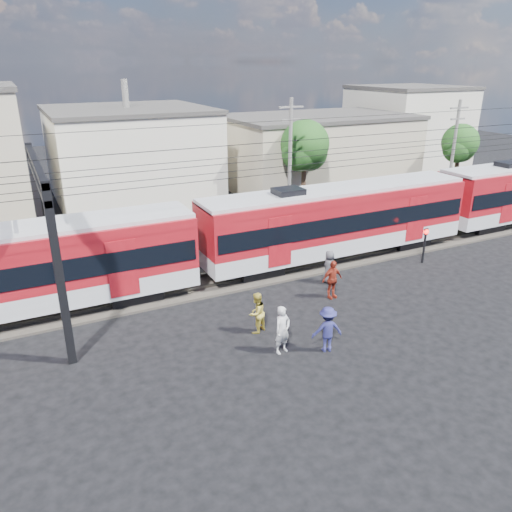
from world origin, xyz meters
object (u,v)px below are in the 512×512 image
at_px(commuter_train, 340,218).
at_px(car_silver, 476,191).
at_px(pedestrian_a, 282,330).
at_px(crossing_signal, 425,239).
at_px(pedestrian_c, 327,329).

relative_size(commuter_train, car_silver, 12.69).
bearing_deg(pedestrian_a, car_silver, 13.46).
distance_m(car_silver, crossing_signal, 16.45).
relative_size(commuter_train, crossing_signal, 24.74).
bearing_deg(pedestrian_c, commuter_train, -113.45).
xyz_separation_m(pedestrian_a, car_silver, (25.65, 13.28, -0.30)).
xyz_separation_m(pedestrian_a, crossing_signal, (11.68, 4.63, 0.43)).
distance_m(commuter_train, pedestrian_c, 10.29).
xyz_separation_m(pedestrian_a, pedestrian_c, (1.61, -0.68, -0.04)).
distance_m(pedestrian_c, car_silver, 27.80).
height_order(pedestrian_a, crossing_signal, crossing_signal).
bearing_deg(pedestrian_a, crossing_signal, 7.73).
xyz_separation_m(commuter_train, pedestrian_a, (-7.81, -7.40, -1.42)).
xyz_separation_m(commuter_train, crossing_signal, (3.86, -2.76, -0.99)).
height_order(pedestrian_c, car_silver, pedestrian_c).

